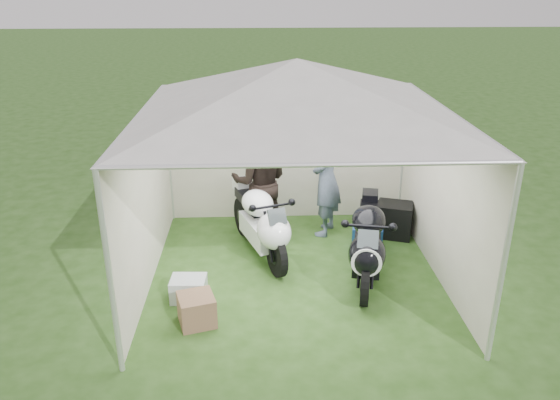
# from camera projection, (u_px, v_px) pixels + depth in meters

# --- Properties ---
(ground) EXTENTS (80.00, 80.00, 0.00)m
(ground) POSITION_uv_depth(u_px,v_px,m) (295.00, 272.00, 7.81)
(ground) COLOR #244613
(ground) RESTS_ON ground
(canopy_tent) EXTENTS (5.66, 5.66, 3.00)m
(canopy_tent) POSITION_uv_depth(u_px,v_px,m) (296.00, 92.00, 6.86)
(canopy_tent) COLOR silver
(canopy_tent) RESTS_ON ground
(motorcycle_white) EXTENTS (0.95, 1.99, 1.02)m
(motorcycle_white) POSITION_uv_depth(u_px,v_px,m) (261.00, 222.00, 8.06)
(motorcycle_white) COLOR black
(motorcycle_white) RESTS_ON ground
(motorcycle_black) EXTENTS (0.76, 2.10, 1.04)m
(motorcycle_black) POSITION_uv_depth(u_px,v_px,m) (367.00, 241.00, 7.43)
(motorcycle_black) COLOR black
(motorcycle_black) RESTS_ON ground
(paddock_stand) EXTENTS (0.52, 0.38, 0.35)m
(paddock_stand) POSITION_uv_depth(u_px,v_px,m) (367.00, 237.00, 8.46)
(paddock_stand) COLOR blue
(paddock_stand) RESTS_ON ground
(person_dark_jacket) EXTENTS (0.95, 0.75, 1.89)m
(person_dark_jacket) POSITION_uv_depth(u_px,v_px,m) (260.00, 182.00, 8.54)
(person_dark_jacket) COLOR black
(person_dark_jacket) RESTS_ON ground
(person_blue_jacket) EXTENTS (0.66, 0.80, 1.89)m
(person_blue_jacket) POSITION_uv_depth(u_px,v_px,m) (327.00, 179.00, 8.68)
(person_blue_jacket) COLOR slate
(person_blue_jacket) RESTS_ON ground
(equipment_box) EXTENTS (0.67, 0.60, 0.56)m
(equipment_box) POSITION_uv_depth(u_px,v_px,m) (394.00, 220.00, 8.82)
(equipment_box) COLOR black
(equipment_box) RESTS_ON ground
(crate_0) EXTENTS (0.47, 0.37, 0.30)m
(crate_0) POSITION_uv_depth(u_px,v_px,m) (189.00, 289.00, 7.12)
(crate_0) COLOR silver
(crate_0) RESTS_ON ground
(crate_1) EXTENTS (0.52, 0.52, 0.37)m
(crate_1) POSITION_uv_depth(u_px,v_px,m) (197.00, 310.00, 6.61)
(crate_1) COLOR brown
(crate_1) RESTS_ON ground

